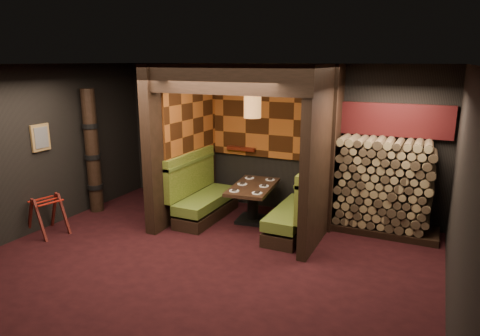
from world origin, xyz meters
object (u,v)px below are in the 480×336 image
object	(u,v)px
totem_column	(92,152)
booth_bench_left	(202,197)
firewood_stack	(388,187)
dining_table	(253,198)
booth_bench_right	(298,212)
luggage_rack	(47,214)
pendant_lamp	(253,105)

from	to	relation	value
totem_column	booth_bench_left	bearing A→B (deg)	14.75
totem_column	firewood_stack	bearing A→B (deg)	13.19
booth_bench_left	dining_table	bearing A→B (deg)	13.19
booth_bench_right	totem_column	world-z (taller)	totem_column
dining_table	luggage_rack	distance (m)	3.59
booth_bench_left	firewood_stack	bearing A→B (deg)	12.17
booth_bench_left	dining_table	world-z (taller)	booth_bench_left
firewood_stack	pendant_lamp	bearing A→B (deg)	-167.07
booth_bench_right	firewood_stack	distance (m)	1.58
pendant_lamp	firewood_stack	bearing A→B (deg)	12.93
dining_table	firewood_stack	xyz separation A→B (m)	(2.29, 0.48, 0.36)
booth_bench_right	pendant_lamp	xyz separation A→B (m)	(-0.94, 0.17, 1.76)
luggage_rack	firewood_stack	distance (m)	5.84
dining_table	totem_column	world-z (taller)	totem_column
booth_bench_right	firewood_stack	world-z (taller)	firewood_stack
booth_bench_left	firewood_stack	distance (m)	3.35
pendant_lamp	luggage_rack	distance (m)	3.99
luggage_rack	totem_column	distance (m)	1.50
booth_bench_left	pendant_lamp	size ratio (longest dim) A/B	1.74
booth_bench_right	pendant_lamp	size ratio (longest dim) A/B	1.74
luggage_rack	booth_bench_left	bearing A→B (deg)	41.81
dining_table	booth_bench_right	bearing A→B (deg)	-13.46
dining_table	firewood_stack	distance (m)	2.37
dining_table	pendant_lamp	distance (m)	1.70
luggage_rack	totem_column	world-z (taller)	totem_column
pendant_lamp	totem_column	world-z (taller)	pendant_lamp
booth_bench_left	luggage_rack	world-z (taller)	booth_bench_left
dining_table	pendant_lamp	bearing A→B (deg)	-90.00
totem_column	firewood_stack	xyz separation A→B (m)	(5.33, 1.25, -0.37)
luggage_rack	firewood_stack	size ratio (longest dim) A/B	0.43
dining_table	totem_column	bearing A→B (deg)	-165.74
booth_bench_right	pendant_lamp	bearing A→B (deg)	169.47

